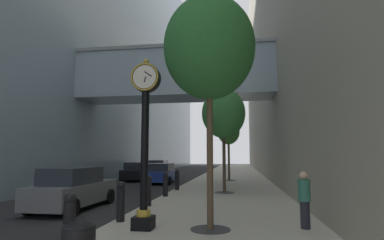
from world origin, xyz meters
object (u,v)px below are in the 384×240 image
at_px(street_tree_near, 209,48).
at_px(car_black_mid, 137,172).
at_px(street_tree_mid_far, 228,132).
at_px(car_blue_trailing, 162,173).
at_px(street_tree_mid_near, 224,114).
at_px(car_silver_far, 159,168).
at_px(bollard_third, 121,200).
at_px(car_grey_near, 74,189).
at_px(pedestrian_walking, 304,198).
at_px(bollard_fifth, 165,183).
at_px(bollard_fourth, 148,190).
at_px(bollard_second, 69,220).
at_px(street_clock, 145,133).
at_px(bollard_sixth, 177,179).

bearing_deg(street_tree_near, car_black_mid, 114.39).
relative_size(street_tree_mid_far, car_blue_trailing, 1.21).
bearing_deg(street_tree_mid_near, car_blue_trailing, 128.01).
xyz_separation_m(street_tree_mid_near, car_silver_far, (-7.80, 15.69, -3.70)).
xyz_separation_m(bollard_third, car_black_mid, (-5.14, 16.95, -0.00)).
distance_m(bollard_third, car_grey_near, 4.03).
xyz_separation_m(pedestrian_walking, car_silver_far, (-10.41, 23.84, -0.15)).
xyz_separation_m(bollard_third, bollard_fifth, (0.00, 5.96, 0.00)).
bearing_deg(car_black_mid, bollard_third, -73.12).
bearing_deg(car_silver_far, bollard_fifth, -74.36).
distance_m(street_tree_mid_far, car_black_mid, 8.66).
xyz_separation_m(street_tree_mid_near, car_grey_near, (-5.90, -5.37, -3.71)).
bearing_deg(car_grey_near, bollard_fourth, 6.60).
bearing_deg(bollard_second, street_tree_mid_near, 75.48).
height_order(street_clock, street_tree_mid_far, street_tree_mid_far).
distance_m(street_clock, pedestrian_walking, 4.86).
height_order(bollard_sixth, car_grey_near, car_grey_near).
bearing_deg(street_clock, bollard_third, 138.58).
height_order(street_tree_near, car_black_mid, street_tree_near).
height_order(bollard_third, bollard_fifth, same).
distance_m(street_tree_mid_near, car_silver_far, 17.91).
bearing_deg(street_tree_mid_near, car_black_mid, 131.72).
relative_size(bollard_third, pedestrian_walking, 0.78).
distance_m(bollard_fourth, pedestrian_walking, 6.29).
bearing_deg(car_silver_far, car_blue_trailing, -73.99).
distance_m(street_clock, bollard_sixth, 10.09).
height_order(bollard_fifth, car_grey_near, car_grey_near).
distance_m(bollard_fifth, car_blue_trailing, 9.02).
xyz_separation_m(street_tree_near, car_blue_trailing, (-5.22, 15.33, -4.51)).
relative_size(bollard_fourth, bollard_sixth, 1.00).
relative_size(bollard_sixth, car_blue_trailing, 0.29).
bearing_deg(bollard_second, car_silver_far, 100.54).
bearing_deg(bollard_third, bollard_sixth, 90.00).
distance_m(pedestrian_walking, car_blue_trailing, 16.76).
bearing_deg(bollard_third, bollard_fourth, 90.00).
relative_size(bollard_fourth, pedestrian_walking, 0.78).
height_order(pedestrian_walking, car_black_mid, pedestrian_walking).
relative_size(bollard_sixth, street_tree_mid_far, 0.24).
bearing_deg(car_black_mid, street_tree_mid_far, -2.13).
distance_m(car_silver_far, car_blue_trailing, 9.38).
distance_m(street_tree_mid_far, car_blue_trailing, 6.51).
xyz_separation_m(bollard_second, car_silver_far, (-4.96, 26.66, 0.03)).
height_order(car_grey_near, car_silver_far, car_silver_far).
height_order(bollard_fourth, street_tree_mid_near, street_tree_mid_near).
relative_size(bollard_second, pedestrian_walking, 0.78).
bearing_deg(bollard_fourth, bollard_second, -90.00).
distance_m(bollard_sixth, street_tree_mid_near, 4.79).
bearing_deg(pedestrian_walking, car_grey_near, 161.84).
relative_size(bollard_second, street_tree_mid_far, 0.24).
bearing_deg(pedestrian_walking, bollard_sixth, 120.89).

